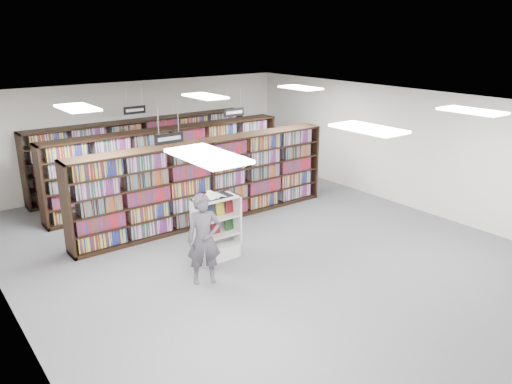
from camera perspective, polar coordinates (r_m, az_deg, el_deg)
floor at (r=11.29m, az=-0.02°, el=-6.31°), size 12.00×12.00×0.00m
ceiling at (r=10.38m, az=-0.03°, el=9.98°), size 10.00×12.00×0.10m
wall_back at (r=15.80m, az=-13.26°, el=6.45°), size 10.00×0.10×3.20m
wall_left at (r=8.86m, az=-26.97°, el=-4.24°), size 0.10×12.00×3.20m
wall_right at (r=14.20m, az=16.41°, el=4.90°), size 0.10×12.00×3.20m
bookshelf_row_near at (r=12.48m, az=-5.54°, el=1.17°), size 7.00×0.60×2.10m
bookshelf_row_mid at (r=14.16m, az=-9.78°, el=3.06°), size 7.00×0.60×2.10m
bookshelf_row_far at (r=15.65m, az=-12.66°, el=4.32°), size 7.00×0.60×2.10m
aisle_sign_left at (r=10.56m, az=-9.90°, el=6.16°), size 0.65×0.02×0.80m
aisle_sign_right at (r=13.76m, az=-2.54°, el=9.17°), size 0.65×0.02×0.80m
aisle_sign_center at (r=14.54m, az=-13.70°, el=9.17°), size 0.65×0.02×0.80m
troffer_front_left at (r=6.29m, az=-5.56°, el=4.12°), size 0.60×1.20×0.04m
troffer_front_center at (r=8.22m, az=12.71°, el=7.08°), size 0.60×1.20×0.04m
troffer_front_right at (r=10.65m, az=23.46°, el=8.49°), size 0.60×1.20×0.04m
troffer_back_left at (r=10.81m, az=-19.74°, el=9.05°), size 0.60×1.20×0.04m
troffer_back_center at (r=12.03m, az=-5.85°, el=10.83°), size 0.60×1.20×0.04m
troffer_back_right at (r=13.81m, az=5.08°, el=11.79°), size 0.60×1.20×0.04m
endcap_display at (r=10.65m, az=-4.61°, el=-5.20°), size 0.98×0.50×1.37m
open_book at (r=10.32m, az=-4.83°, el=-0.41°), size 0.71×0.42×0.13m
shopper at (r=9.51m, az=-5.97°, el=-5.41°), size 0.77×0.65×1.78m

